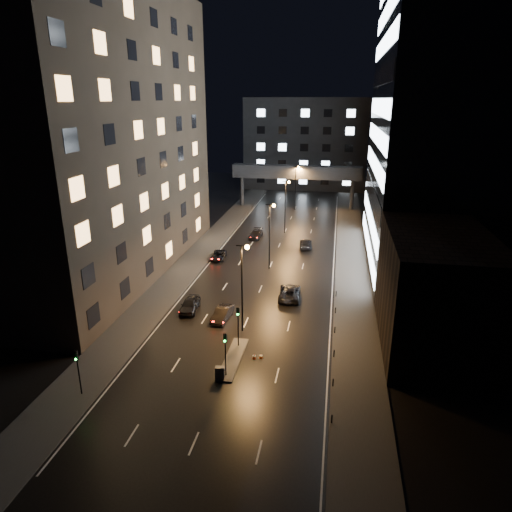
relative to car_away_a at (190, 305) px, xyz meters
The scene contains 26 objects.
ground 29.09m from the car_away_a, 75.30° to the left, with size 160.00×160.00×0.00m, color black.
sidewalk_left 23.69m from the car_away_a, 102.49° to the left, with size 5.00×110.00×0.15m, color #383533.
sidewalk_right 30.50m from the car_away_a, 49.31° to the left, with size 5.00×110.00×0.15m, color #383533.
building_left 27.27m from the car_away_a, 141.28° to the left, with size 15.00×48.00×40.00m, color #2D2319.
building_right_low 28.02m from the car_away_a, ahead, with size 10.00×18.00×12.00m, color black.
building_right_glass 45.83m from the car_away_a, 36.68° to the left, with size 20.00×36.00×45.00m, color black.
building_far 87.22m from the car_away_a, 85.10° to the left, with size 34.00×14.00×25.00m, color #333335.
skybridge 59.07m from the car_away_a, 82.76° to the left, with size 30.00×3.00×10.00m.
median_island 12.53m from the car_away_a, 52.14° to the right, with size 1.60×8.00×0.15m, color #383533.
traffic_signal_near 10.90m from the car_away_a, 43.88° to the right, with size 0.28×0.34×4.40m.
traffic_signal_far 15.17m from the car_away_a, 59.20° to the right, with size 0.28×0.34×4.40m.
traffic_signal_corner 18.48m from the car_away_a, 102.97° to the right, with size 0.28×0.34×4.40m.
bollard_row 18.39m from the car_away_a, 17.01° to the right, with size 0.12×25.12×0.90m.
streetlight_near 10.21m from the car_away_a, 27.22° to the right, with size 1.45×0.50×10.15m.
streetlight_mid_a 18.68m from the car_away_a, 64.93° to the left, with size 1.45×0.50×10.15m.
streetlight_mid_b 37.34m from the car_away_a, 78.21° to the left, with size 1.45×0.50×10.15m.
streetlight_far 56.91m from the car_away_a, 82.35° to the left, with size 1.45×0.50×10.15m.
car_away_a is the anchor object (origin of this frame).
car_away_b 4.78m from the car_away_a, 19.63° to the right, with size 1.56×4.47×1.47m, color black.
car_away_c 19.14m from the car_away_a, 94.13° to the left, with size 2.11×4.58×1.27m, color black.
car_away_d 31.77m from the car_away_a, 85.48° to the left, with size 2.05×5.05×1.46m, color black.
car_toward_a 13.04m from the car_away_a, 26.93° to the left, with size 2.65×5.76×1.60m, color black.
car_toward_b 30.23m from the car_away_a, 66.47° to the left, with size 2.06×5.07×1.47m, color black.
utility_cabinet 15.41m from the car_away_a, 61.80° to the right, with size 0.83×0.49×1.26m, color #515153.
cone_a 13.85m from the car_away_a, 41.40° to the right, with size 0.40×0.40×0.47m, color #FA500D.
cone_b 13.54m from the car_away_a, 43.99° to the right, with size 0.39×0.39×0.54m, color #E53B0C.
Camera 1 is at (9.56, -36.62, 24.65)m, focal length 32.00 mm.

